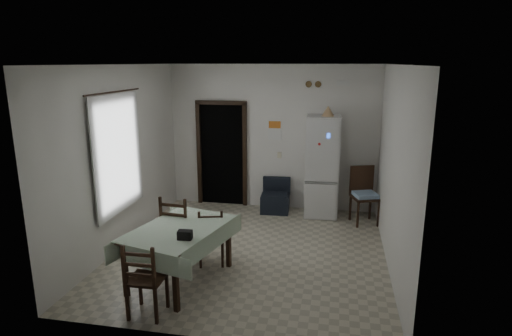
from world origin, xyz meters
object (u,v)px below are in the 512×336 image
object	(u,v)px
navy_seat	(275,196)
dining_chair_near_head	(147,278)
dining_table	(180,254)
dining_chair_far_left	(180,228)
fridge	(322,166)
corner_chair	(365,196)
dining_chair_far_right	(211,236)

from	to	relation	value
navy_seat	dining_chair_near_head	size ratio (longest dim) A/B	0.71
navy_seat	dining_table	size ratio (longest dim) A/B	0.45
dining_chair_far_left	dining_table	bearing A→B (deg)	115.87
fridge	navy_seat	world-z (taller)	fridge
corner_chair	dining_chair_near_head	bearing A→B (deg)	-146.06
navy_seat	corner_chair	xyz separation A→B (m)	(1.72, -0.32, 0.20)
dining_table	fridge	bearing A→B (deg)	74.27
navy_seat	dining_chair_far_left	xyz separation A→B (m)	(-1.08, -2.44, 0.19)
fridge	corner_chair	distance (m)	0.99
corner_chair	navy_seat	bearing A→B (deg)	150.53
corner_chair	dining_table	world-z (taller)	corner_chair
fridge	dining_chair_near_head	distance (m)	4.32
fridge	dining_chair_far_right	xyz separation A→B (m)	(-1.51, -2.42, -0.54)
fridge	dining_chair_far_left	size ratio (longest dim) A/B	1.85
dining_chair_far_left	dining_chair_near_head	bearing A→B (deg)	99.97
navy_seat	dining_chair_near_head	bearing A→B (deg)	-107.11
dining_chair_far_left	dining_chair_far_right	size ratio (longest dim) A/B	1.22
navy_seat	dining_chair_far_right	world-z (taller)	dining_chair_far_right
corner_chair	dining_chair_far_right	bearing A→B (deg)	-156.80
corner_chair	dining_chair_near_head	world-z (taller)	corner_chair
dining_chair_near_head	corner_chair	bearing A→B (deg)	-128.08
navy_seat	dining_chair_near_head	distance (m)	3.98
corner_chair	dining_chair_far_left	xyz separation A→B (m)	(-2.80, -2.12, -0.00)
fridge	dining_chair_near_head	bearing A→B (deg)	-118.40
dining_chair_far_right	corner_chair	bearing A→B (deg)	-152.50
navy_seat	dining_chair_far_left	distance (m)	2.68
dining_table	dining_chair_far_right	world-z (taller)	dining_chair_far_right
navy_seat	corner_chair	world-z (taller)	corner_chair
dining_chair_far_right	dining_chair_far_left	bearing A→B (deg)	-12.06
fridge	navy_seat	xyz separation A→B (m)	(-0.90, 0.00, -0.64)
dining_table	dining_chair_far_left	distance (m)	0.63
dining_chair_far_right	dining_chair_near_head	xyz separation A→B (m)	(-0.36, -1.44, 0.04)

